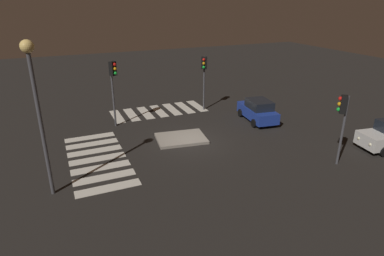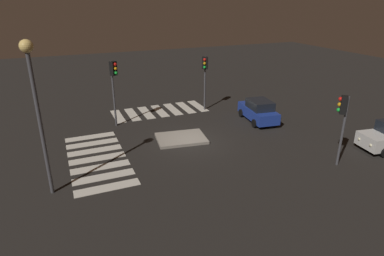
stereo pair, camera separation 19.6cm
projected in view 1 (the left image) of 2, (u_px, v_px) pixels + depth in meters
The scene contains 9 objects.
ground_plane at pixel (192, 142), 21.36m from camera, with size 80.00×80.00×0.00m, color black.
traffic_island at pixel (181, 138), 21.73m from camera, with size 3.47×2.79×0.18m.
car_blue at pixel (258, 111), 24.76m from camera, with size 2.21×4.04×1.70m.
traffic_light_east at pixel (113, 78), 22.73m from camera, with size 0.54×0.53×4.72m.
traffic_light_south at pixel (204, 70), 26.24m from camera, with size 0.54×0.53×4.42m.
traffic_light_west at pixel (343, 113), 17.53m from camera, with size 0.53×0.54×3.97m.
street_lamp at pixel (35, 94), 13.98m from camera, with size 0.56×0.56×7.19m.
crosswalk_near at pixel (159, 111), 27.23m from camera, with size 7.60×3.20×0.02m.
crosswalk_side at pixel (98, 159), 19.14m from camera, with size 3.20×7.60×0.02m.
Camera 1 is at (7.76, 17.90, 8.73)m, focal length 30.81 mm.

